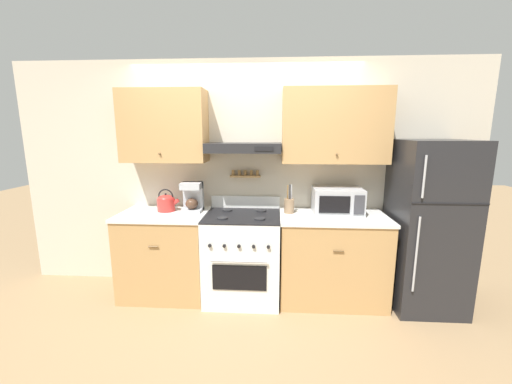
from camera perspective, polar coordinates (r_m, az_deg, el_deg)
name	(u,v)px	position (r m, az deg, el deg)	size (l,w,h in m)	color
ground_plane	(240,312)	(3.37, -2.92, -20.95)	(16.00, 16.00, 0.00)	#937551
wall_back	(249,161)	(3.51, -1.32, 5.64)	(5.20, 0.46, 2.55)	beige
counter_left	(166,253)	(3.65, -16.05, -10.65)	(0.92, 0.68, 0.93)	tan
counter_right	(331,257)	(3.50, 13.56, -11.48)	(1.11, 0.68, 0.93)	tan
stove_range	(243,256)	(3.44, -2.39, -11.53)	(0.78, 0.72, 1.06)	white
refrigerator	(427,225)	(3.62, 28.72, -5.31)	(0.66, 0.74, 1.70)	#232326
tea_kettle	(166,202)	(3.55, -16.01, -1.83)	(0.24, 0.19, 0.24)	red
coffee_maker	(193,197)	(3.48, -11.45, -0.85)	(0.21, 0.21, 0.32)	#ADAFB5
microwave	(337,201)	(3.42, 14.55, -1.55)	(0.51, 0.37, 0.27)	#ADAFB5
utensil_crock	(289,205)	(3.35, 6.05, -2.41)	(0.11, 0.11, 0.31)	#8E7051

